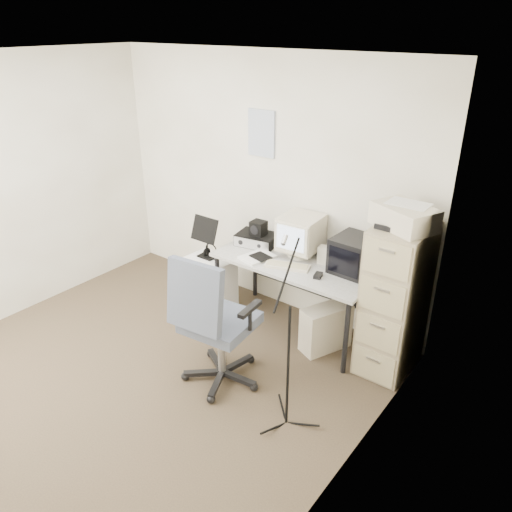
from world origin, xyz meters
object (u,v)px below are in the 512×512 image
Objects in this scene: office_chair at (220,320)px; desk at (295,296)px; filing_cabinet at (395,300)px; side_cart at (210,285)px.

desk is at bearing 79.86° from office_chair.
filing_cabinet reaches higher than desk.
office_chair is at bearing -38.85° from side_cart.
filing_cabinet is at bearing 38.68° from office_chair.
filing_cabinet reaches higher than side_cart.
desk is at bearing -178.19° from filing_cabinet.
filing_cabinet is 1.89m from side_cart.
filing_cabinet is at bearing 11.73° from side_cart.
filing_cabinet is at bearing 1.81° from desk.
office_chair is 1.16m from side_cart.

